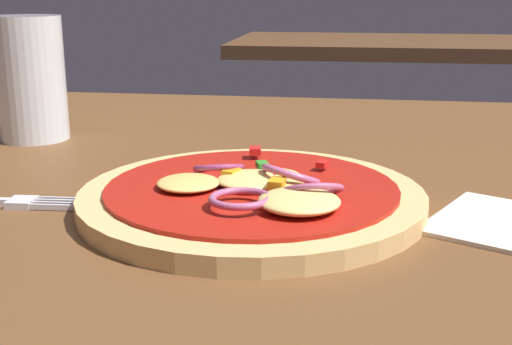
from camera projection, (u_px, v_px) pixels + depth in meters
The scene contains 4 objects.
dining_table at pixel (273, 216), 0.51m from camera, with size 1.21×0.88×0.04m.
pizza at pixel (253, 196), 0.47m from camera, with size 0.24×0.24×0.03m.
beer_glass at pixel (31, 87), 0.67m from camera, with size 0.07×0.07×0.12m.
background_table at pixel (390, 46), 1.89m from camera, with size 0.87×0.51×0.04m.
Camera 1 is at (0.06, -0.48, 0.19)m, focal length 47.25 mm.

